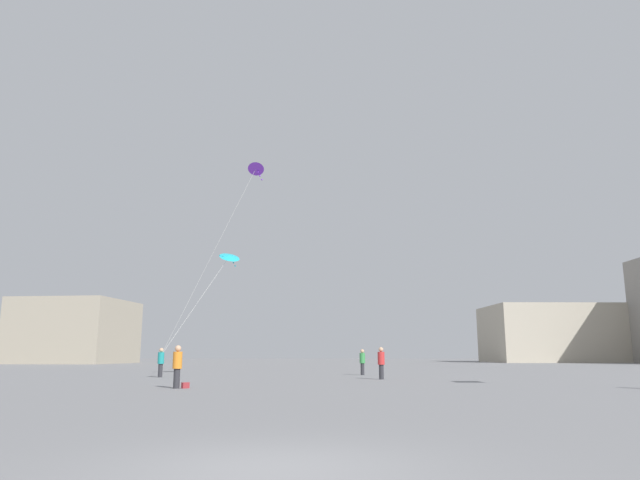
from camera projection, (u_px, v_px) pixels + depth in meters
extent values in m
plane|color=slate|center=(272.00, 469.00, 7.24)|extent=(300.00, 300.00, 0.00)
cylinder|color=#2D2D33|center=(177.00, 379.00, 23.71)|extent=(0.26, 0.26, 0.80)
cylinder|color=orange|center=(178.00, 360.00, 23.85)|extent=(0.38, 0.38, 0.69)
sphere|color=tan|center=(178.00, 348.00, 23.94)|extent=(0.26, 0.26, 0.26)
cylinder|color=#2D2D33|center=(160.00, 371.00, 34.66)|extent=(0.26, 0.26, 0.79)
cylinder|color=teal|center=(161.00, 358.00, 34.80)|extent=(0.38, 0.38, 0.69)
sphere|color=tan|center=(161.00, 350.00, 34.89)|extent=(0.26, 0.26, 0.26)
cylinder|color=#2D2D33|center=(381.00, 372.00, 31.87)|extent=(0.26, 0.26, 0.80)
cylinder|color=red|center=(381.00, 358.00, 32.01)|extent=(0.38, 0.38, 0.70)
sphere|color=tan|center=(381.00, 349.00, 32.10)|extent=(0.26, 0.26, 0.26)
cylinder|color=#2D2D33|center=(362.00, 369.00, 38.10)|extent=(0.25, 0.25, 0.77)
cylinder|color=#388C47|center=(362.00, 358.00, 38.24)|extent=(0.37, 0.37, 0.67)
sphere|color=tan|center=(362.00, 351.00, 38.32)|extent=(0.25, 0.25, 0.25)
cone|color=purple|center=(256.00, 168.00, 34.94)|extent=(1.00, 0.88, 0.69)
sphere|color=purple|center=(258.00, 172.00, 34.99)|extent=(0.10, 0.10, 0.10)
sphere|color=purple|center=(260.00, 176.00, 35.03)|extent=(0.10, 0.10, 0.10)
sphere|color=purple|center=(262.00, 180.00, 35.07)|extent=(0.10, 0.10, 0.10)
cylinder|color=silver|center=(209.00, 262.00, 34.89)|extent=(5.83, 1.89, 11.15)
cone|color=#1EB2C6|center=(230.00, 256.00, 38.64)|extent=(1.82, 1.77, 0.87)
sphere|color=#1EB2C6|center=(232.00, 259.00, 38.67)|extent=(0.10, 0.10, 0.10)
sphere|color=#1EB2C6|center=(233.00, 263.00, 38.70)|extent=(0.10, 0.10, 0.10)
sphere|color=#1EB2C6|center=(235.00, 266.00, 38.73)|extent=(0.10, 0.10, 0.10)
cylinder|color=silver|center=(197.00, 303.00, 36.74)|extent=(3.48, 2.75, 6.52)
cube|color=#A39984|center=(75.00, 332.00, 81.96)|extent=(14.66, 14.70, 8.86)
cube|color=#B2A893|center=(554.00, 334.00, 92.26)|extent=(21.42, 15.35, 8.90)
cube|color=maroon|center=(185.00, 385.00, 23.74)|extent=(0.31, 0.34, 0.24)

